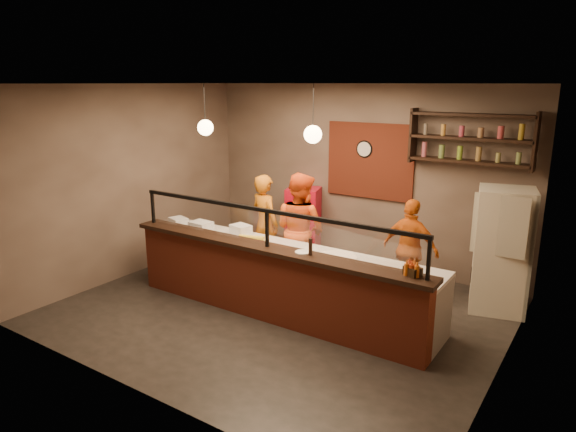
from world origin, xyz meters
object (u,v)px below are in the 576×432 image
Objects in this scene: wall_clock at (365,149)px; cook_right at (410,249)px; cook_mid at (300,229)px; pepper_mill at (310,247)px; cook_left at (265,224)px; fridge at (502,250)px; condiment_caddy at (413,271)px; red_cooler at (303,224)px; pizza_dough at (336,257)px.

wall_clock is 2.07m from cook_right.
pepper_mill is at bearing 137.02° from cook_mid.
cook_left is at bearing 14.43° from cook_right.
cook_right is at bearing -154.83° from cook_mid.
fridge is 9.69× the size of condiment_caddy.
cook_left is at bearing 155.35° from condiment_caddy.
fridge reaches higher than red_cooler.
red_cooler is at bearing 123.66° from pepper_mill.
wall_clock reaches higher than fridge.
cook_mid is 1.29m from red_cooler.
cook_mid is 2.69m from condiment_caddy.
cook_left is 0.83m from cook_mid.
cook_right is (1.69, 0.45, -0.15)m from cook_mid.
wall_clock is at bearing 101.80° from pepper_mill.
condiment_caddy is at bearing -54.56° from wall_clock.
condiment_caddy reaches higher than pizza_dough.
pizza_dough is at bearing 159.36° from condiment_caddy.
pizza_dough is (1.72, -1.93, 0.23)m from red_cooler.
fridge reaches higher than cook_right.
cook_right is 2.72× the size of pizza_dough.
cook_mid is (0.81, -0.15, 0.07)m from cook_left.
pizza_dough is at bearing -73.14° from wall_clock.
wall_clock reaches higher than pizza_dough.
cook_mid is 3.26× the size of pizza_dough.
cook_left is 2.52m from cook_right.
pizza_dough is (-1.82, -1.58, 0.01)m from fridge.
condiment_caddy is (0.66, -1.75, 0.34)m from cook_right.
wall_clock is 1.62× the size of condiment_caddy.
cook_right reaches higher than condiment_caddy.
red_cooler is 2.97m from pepper_mill.
cook_right is (2.50, 0.30, -0.09)m from cook_left.
condiment_caddy is (2.97, -2.40, 0.44)m from red_cooler.
cook_right reaches higher than pizza_dough.
red_cooler is 2.60m from pizza_dough.
cook_left is (-1.24, -1.25, -1.24)m from wall_clock.
cook_left is 9.27× the size of condiment_caddy.
condiment_caddy is at bearing 1.67° from pepper_mill.
red_cooler is at bearing -50.19° from cook_mid.
cook_right is at bearing -33.53° from red_cooler.
pizza_dough is (1.91, -0.98, 0.05)m from cook_left.
cook_mid is at bearing -78.37° from red_cooler.
wall_clock is 3.46m from condiment_caddy.
wall_clock reaches higher than cook_right.
fridge reaches higher than pizza_dough.
cook_mid is 1.38m from pizza_dough.
cook_mid reaches higher than pepper_mill.
condiment_caddy is 0.83× the size of pepper_mill.
cook_right is at bearing 68.84° from pepper_mill.
cook_mid is at bearing 143.09° from pizza_dough.
fridge is at bearing 40.85° from pizza_dough.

